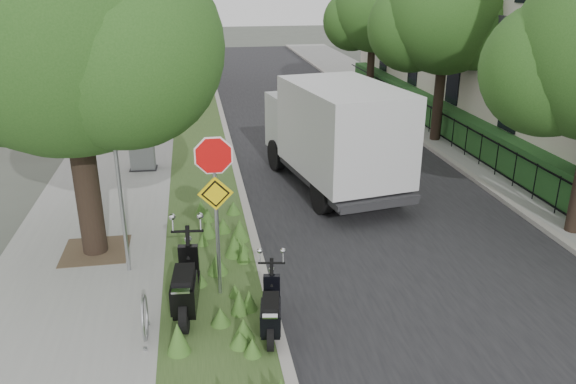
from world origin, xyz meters
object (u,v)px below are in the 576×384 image
at_px(scooter_near, 186,292).
at_px(utility_cabinet, 142,153).
at_px(sign_assembly, 215,185).
at_px(scooter_far, 271,316).
at_px(box_truck, 335,131).

xyz_separation_m(scooter_near, utility_cabinet, (-1.32, 8.38, 0.06)).
xyz_separation_m(sign_assembly, scooter_near, (-0.62, -0.64, -1.74)).
relative_size(scooter_near, scooter_far, 1.26).
height_order(sign_assembly, utility_cabinet, sign_assembly).
bearing_deg(scooter_near, scooter_far, -30.73).
distance_m(sign_assembly, scooter_near, 1.95).
bearing_deg(scooter_far, scooter_near, 149.27).
bearing_deg(scooter_near, sign_assembly, 45.93).
xyz_separation_m(sign_assembly, utility_cabinet, (-1.94, 7.74, -1.68)).
bearing_deg(utility_cabinet, sign_assembly, -75.93).
xyz_separation_m(scooter_near, scooter_far, (1.39, -0.83, -0.10)).
bearing_deg(scooter_far, box_truck, 67.99).
height_order(scooter_near, scooter_far, scooter_near).
height_order(scooter_far, utility_cabinet, utility_cabinet).
bearing_deg(sign_assembly, scooter_near, -134.07).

